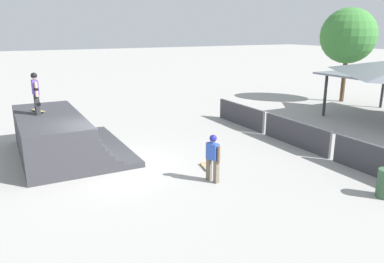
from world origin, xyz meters
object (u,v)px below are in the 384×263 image
at_px(skateboard_on_deck, 38,111).
at_px(bystander_walking, 213,154).
at_px(skater_on_deck, 36,91).
at_px(skateboard_on_ground, 206,166).
at_px(tree_beside_pavilion, 348,36).

distance_m(skateboard_on_deck, bystander_walking, 7.36).
distance_m(skater_on_deck, skateboard_on_ground, 6.95).
relative_size(skateboard_on_deck, skateboard_on_ground, 1.06).
xyz_separation_m(skater_on_deck, bystander_walking, (5.39, 4.53, -1.60)).
bearing_deg(skater_on_deck, skateboard_on_ground, 47.13).
bearing_deg(skateboard_on_ground, tree_beside_pavilion, -53.98).
xyz_separation_m(skateboard_on_deck, bystander_walking, (5.80, 4.48, -0.75)).
relative_size(skater_on_deck, bystander_walking, 1.01).
bearing_deg(skater_on_deck, skateboard_on_deck, 169.85).
height_order(bystander_walking, skateboard_on_ground, bystander_walking).
bearing_deg(skater_on_deck, bystander_walking, 37.83).
height_order(bystander_walking, tree_beside_pavilion, tree_beside_pavilion).
height_order(skateboard_on_deck, tree_beside_pavilion, tree_beside_pavilion).
height_order(skater_on_deck, skateboard_on_deck, skater_on_deck).
xyz_separation_m(skater_on_deck, skateboard_on_ground, (4.23, 4.94, -2.46)).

